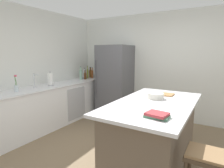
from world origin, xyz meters
name	(u,v)px	position (x,y,z in m)	size (l,w,h in m)	color
ground_plane	(123,160)	(0.00, 0.00, 0.00)	(7.20, 7.20, 0.00)	#7A664C
wall_rear	(166,67)	(0.00, 2.25, 1.30)	(6.00, 0.10, 2.60)	silver
wall_left	(20,69)	(-2.45, 0.00, 1.30)	(0.10, 6.00, 2.60)	silver
counter_run_left	(54,104)	(-2.07, 0.52, 0.46)	(0.68, 3.20, 0.92)	white
kitchen_island	(153,133)	(0.40, 0.17, 0.47)	(1.04, 1.90, 0.94)	brown
refrigerator	(115,81)	(-1.21, 1.83, 0.91)	(0.78, 0.77, 1.82)	#56565B
bar_stool	(204,163)	(1.12, -0.40, 0.53)	(0.36, 0.36, 0.66)	#473828
sink_faucet	(34,80)	(-2.12, 0.08, 1.07)	(0.15, 0.05, 0.30)	silver
flower_vase	(16,86)	(-2.08, -0.35, 1.02)	(0.08, 0.08, 0.32)	silver
paper_towel_roll	(50,79)	(-2.08, 0.46, 1.05)	(0.14, 0.14, 0.31)	gray
whiskey_bottle	(90,73)	(-2.14, 2.00, 1.04)	(0.08, 0.08, 0.30)	brown
vinegar_bottle	(92,74)	(-2.01, 1.91, 1.03)	(0.06, 0.06, 0.30)	#994C23
olive_oil_bottle	(88,74)	(-2.10, 1.80, 1.05)	(0.05, 0.05, 0.36)	olive
soda_bottle	(85,74)	(-2.13, 1.71, 1.04)	(0.07, 0.07, 0.30)	silver
syrup_bottle	(85,76)	(-2.04, 1.62, 1.01)	(0.07, 0.07, 0.25)	#5B3319
gin_bottle	(81,74)	(-2.11, 1.52, 1.06)	(0.07, 0.07, 0.35)	#8CB79E
cookbook_stack	(157,115)	(0.63, -0.45, 0.96)	(0.26, 0.22, 0.05)	#4C7F60
mixing_bowl	(155,96)	(0.34, 0.38, 0.98)	(0.25, 0.25, 0.09)	silver
cutting_board	(163,94)	(0.37, 0.71, 0.95)	(0.34, 0.24, 0.02)	#9E7042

